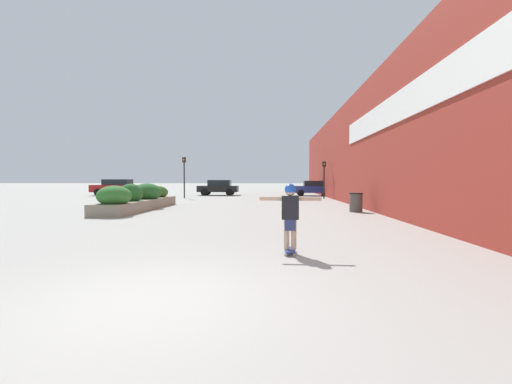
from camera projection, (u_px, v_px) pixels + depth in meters
name	position (u px, v px, depth m)	size (l,w,h in m)	color
ground_plane	(150.00, 301.00, 4.52)	(300.00, 300.00, 0.00)	#A3A099
building_wall_right	(350.00, 153.00, 23.43)	(0.67, 46.81, 6.93)	maroon
planter_box	(139.00, 199.00, 18.19)	(1.63, 8.15, 1.41)	gray
skateboard	(290.00, 251.00, 7.41)	(0.26, 0.62, 0.10)	navy
skateboarder	(290.00, 210.00, 7.38)	(1.33, 0.24, 1.42)	tan
trash_bin	(356.00, 202.00, 17.04)	(0.66, 0.66, 0.95)	#514C47
car_leftmost	(116.00, 187.00, 34.90)	(4.71, 2.00, 1.65)	maroon
car_center_left	(219.00, 187.00, 35.31)	(4.10, 2.00, 1.57)	black
car_center_right	(314.00, 188.00, 34.36)	(4.43, 1.93, 1.50)	navy
car_rightmost	(399.00, 187.00, 34.95)	(4.46, 1.90, 1.57)	maroon
traffic_light_left	(184.00, 170.00, 29.80)	(0.28, 0.30, 3.57)	black
traffic_light_right	(324.00, 173.00, 29.13)	(0.28, 0.30, 3.17)	black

